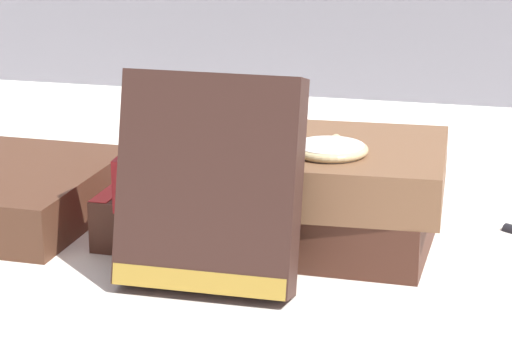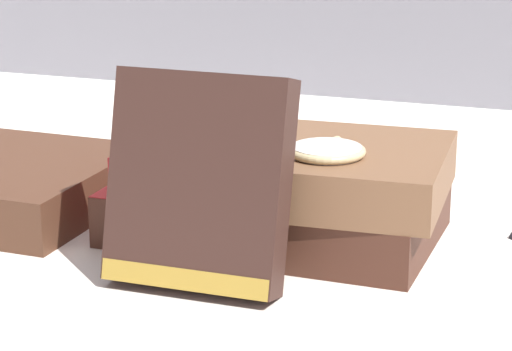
% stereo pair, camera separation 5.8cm
% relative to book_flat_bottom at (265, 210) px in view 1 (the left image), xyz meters
% --- Properties ---
extents(ground_plane, '(3.00, 3.00, 0.00)m').
position_rel_book_flat_bottom_xyz_m(ground_plane, '(-0.01, -0.01, -0.02)').
color(ground_plane, silver).
extents(book_flat_bottom, '(0.21, 0.13, 0.03)m').
position_rel_book_flat_bottom_xyz_m(book_flat_bottom, '(0.00, 0.00, 0.00)').
color(book_flat_bottom, '#422319').
rests_on(book_flat_bottom, ground_plane).
extents(book_flat_top, '(0.20, 0.13, 0.03)m').
position_rel_book_flat_bottom_xyz_m(book_flat_top, '(0.01, -0.01, 0.03)').
color(book_flat_top, brown).
rests_on(book_flat_top, book_flat_bottom).
extents(book_leaning_front, '(0.10, 0.05, 0.12)m').
position_rel_book_flat_bottom_xyz_m(book_leaning_front, '(-0.01, -0.09, 0.04)').
color(book_leaning_front, '#331E19').
rests_on(book_leaning_front, ground_plane).
extents(pocket_watch, '(0.05, 0.05, 0.01)m').
position_rel_book_flat_bottom_xyz_m(pocket_watch, '(0.05, -0.03, 0.05)').
color(pocket_watch, silver).
rests_on(pocket_watch, book_flat_top).
extents(reading_glasses, '(0.11, 0.07, 0.00)m').
position_rel_book_flat_bottom_xyz_m(reading_glasses, '(-0.09, 0.14, -0.01)').
color(reading_glasses, '#ADADB2').
rests_on(reading_glasses, ground_plane).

